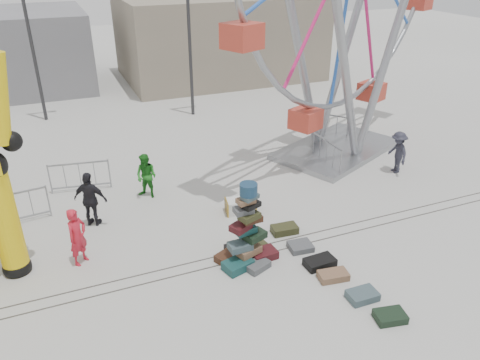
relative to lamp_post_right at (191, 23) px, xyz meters
name	(u,v)px	position (x,y,z in m)	size (l,w,h in m)	color
ground	(231,277)	(-3.09, -13.00, -4.48)	(90.00, 90.00, 0.00)	#9E9E99
track_line_near	(223,264)	(-3.09, -12.40, -4.48)	(40.00, 0.04, 0.01)	#47443F
track_line_far	(218,256)	(-3.09, -12.00, -4.48)	(40.00, 0.04, 0.01)	#47443F
building_right	(218,37)	(3.91, 7.00, -1.98)	(12.00, 8.00, 5.00)	gray
lamp_post_right	(191,23)	(0.00, 0.00, 0.00)	(1.41, 0.25, 8.00)	#2D2D30
lamp_post_left	(30,26)	(-7.00, 2.00, 0.00)	(1.41, 0.25, 8.00)	#2D2D30
suitcase_tower	(247,240)	(-2.43, -12.46, -3.82)	(1.74, 1.52, 2.38)	#174647
steamer_trunk	(241,206)	(-1.59, -10.00, -4.26)	(0.96, 0.56, 0.45)	silver
row_case_0	(285,229)	(-0.84, -11.64, -4.37)	(0.78, 0.46, 0.23)	#36381C
row_case_1	(300,246)	(-0.81, -12.57, -4.40)	(0.66, 0.56, 0.17)	#53565A
row_case_2	(320,262)	(-0.70, -13.45, -4.37)	(0.83, 0.50, 0.22)	black
row_case_3	(333,276)	(-0.67, -14.07, -4.38)	(0.77, 0.44, 0.20)	brown
row_case_4	(362,295)	(-0.43, -15.00, -4.38)	(0.74, 0.50, 0.21)	#42585E
row_case_5	(390,316)	(-0.26, -15.85, -4.38)	(0.70, 0.49, 0.20)	black
barricade_dummy_b	(14,209)	(-8.30, -8.03, -3.93)	(2.00, 0.10, 1.10)	gray
barricade_dummy_c	(80,177)	(-6.21, -6.49, -3.93)	(2.00, 0.10, 1.10)	gray
barricade_wheel_front	(326,153)	(2.82, -8.04, -3.93)	(2.00, 0.10, 1.10)	gray
barricade_wheel_back	(326,125)	(4.50, -5.28, -3.93)	(2.00, 0.10, 1.10)	gray
pedestrian_red	(78,237)	(-6.64, -10.82, -3.66)	(0.60, 0.40, 1.65)	red
pedestrian_green	(146,176)	(-4.14, -7.82, -3.70)	(0.76, 0.59, 1.57)	#1C701C
pedestrian_black	(91,199)	(-6.09, -8.96, -3.60)	(1.04, 0.43, 1.77)	black
pedestrian_grey	(398,152)	(5.02, -9.46, -3.67)	(1.05, 0.60, 1.62)	#272734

